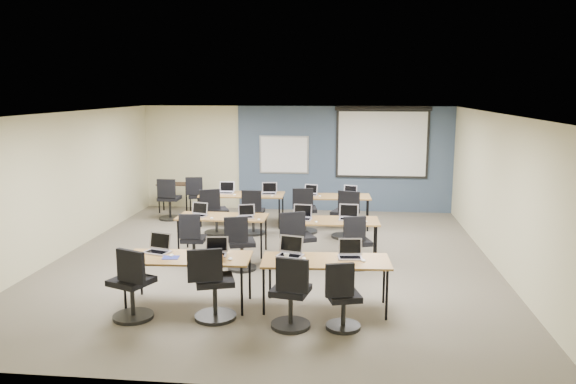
# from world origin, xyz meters

# --- Properties ---
(floor) EXTENTS (8.00, 9.00, 0.02)m
(floor) POSITION_xyz_m (0.00, 0.00, 0.00)
(floor) COLOR #6B6354
(floor) RESTS_ON ground
(ceiling) EXTENTS (8.00, 9.00, 0.02)m
(ceiling) POSITION_xyz_m (0.00, 0.00, 2.70)
(ceiling) COLOR white
(ceiling) RESTS_ON ground
(wall_back) EXTENTS (8.00, 0.04, 2.70)m
(wall_back) POSITION_xyz_m (0.00, 4.50, 1.35)
(wall_back) COLOR beige
(wall_back) RESTS_ON ground
(wall_front) EXTENTS (8.00, 0.04, 2.70)m
(wall_front) POSITION_xyz_m (0.00, -4.50, 1.35)
(wall_front) COLOR beige
(wall_front) RESTS_ON ground
(wall_left) EXTENTS (0.04, 9.00, 2.70)m
(wall_left) POSITION_xyz_m (-4.00, 0.00, 1.35)
(wall_left) COLOR beige
(wall_left) RESTS_ON ground
(wall_right) EXTENTS (0.04, 9.00, 2.70)m
(wall_right) POSITION_xyz_m (4.00, 0.00, 1.35)
(wall_right) COLOR beige
(wall_right) RESTS_ON ground
(blue_accent_panel) EXTENTS (5.50, 0.04, 2.70)m
(blue_accent_panel) POSITION_xyz_m (1.25, 4.47, 1.35)
(blue_accent_panel) COLOR #3D5977
(blue_accent_panel) RESTS_ON wall_back
(whiteboard) EXTENTS (1.28, 0.03, 0.98)m
(whiteboard) POSITION_xyz_m (-0.30, 4.43, 1.45)
(whiteboard) COLOR #A4A9B3
(whiteboard) RESTS_ON wall_back
(projector_screen) EXTENTS (2.40, 0.10, 1.82)m
(projector_screen) POSITION_xyz_m (2.20, 4.41, 1.89)
(projector_screen) COLOR black
(projector_screen) RESTS_ON wall_back
(training_table_front_left) EXTENTS (1.81, 0.75, 0.73)m
(training_table_front_left) POSITION_xyz_m (-0.93, -2.30, 0.69)
(training_table_front_left) COLOR #9E613A
(training_table_front_left) RESTS_ON floor
(training_table_front_right) EXTENTS (1.82, 0.76, 0.73)m
(training_table_front_right) POSITION_xyz_m (1.07, -2.24, 0.69)
(training_table_front_right) COLOR brown
(training_table_front_right) RESTS_ON floor
(training_table_mid_left) EXTENTS (1.71, 0.71, 0.73)m
(training_table_mid_left) POSITION_xyz_m (-1.02, 0.36, 0.68)
(training_table_mid_left) COLOR olive
(training_table_mid_left) RESTS_ON floor
(training_table_mid_right) EXTENTS (1.79, 0.74, 0.73)m
(training_table_mid_right) POSITION_xyz_m (1.05, 0.25, 0.68)
(training_table_mid_right) COLOR #AA7C3E
(training_table_mid_right) RESTS_ON floor
(training_table_back_left) EXTENTS (1.94, 0.81, 0.73)m
(training_table_back_left) POSITION_xyz_m (-1.08, 2.67, 0.69)
(training_table_back_left) COLOR #A46537
(training_table_back_left) RESTS_ON floor
(training_table_back_right) EXTENTS (1.75, 0.73, 0.73)m
(training_table_back_right) POSITION_xyz_m (0.99, 2.65, 0.68)
(training_table_back_right) COLOR #A57046
(training_table_back_right) RESTS_ON floor
(laptop_0) EXTENTS (0.36, 0.31, 0.27)m
(laptop_0) POSITION_xyz_m (-1.44, -2.11, 0.80)
(laptop_0) COLOR #B5B5B5
(laptop_0) RESTS_ON training_table_front_left
(mouse_0) EXTENTS (0.08, 0.11, 0.04)m
(mouse_0) POSITION_xyz_m (-1.17, -2.30, 0.74)
(mouse_0) COLOR white
(mouse_0) RESTS_ON training_table_front_left
(task_chair_0) EXTENTS (0.59, 0.56, 1.04)m
(task_chair_0) POSITION_xyz_m (-1.54, -2.92, 0.43)
(task_chair_0) COLOR black
(task_chair_0) RESTS_ON floor
(laptop_1) EXTENTS (0.33, 0.28, 0.25)m
(laptop_1) POSITION_xyz_m (-0.55, -2.16, 0.79)
(laptop_1) COLOR #A8A8A8
(laptop_1) RESTS_ON training_table_front_left
(mouse_1) EXTENTS (0.07, 0.11, 0.04)m
(mouse_1) POSITION_xyz_m (-0.29, -2.38, 0.74)
(mouse_1) COLOR white
(mouse_1) RESTS_ON training_table_front_left
(task_chair_1) EXTENTS (0.59, 0.58, 1.05)m
(task_chair_1) POSITION_xyz_m (-0.45, -2.80, 0.44)
(task_chair_1) COLOR black
(task_chair_1) RESTS_ON floor
(laptop_2) EXTENTS (0.36, 0.31, 0.27)m
(laptop_2) POSITION_xyz_m (0.54, -2.07, 0.80)
(laptop_2) COLOR silver
(laptop_2) RESTS_ON training_table_front_right
(mouse_2) EXTENTS (0.09, 0.11, 0.03)m
(mouse_2) POSITION_xyz_m (0.76, -2.25, 0.74)
(mouse_2) COLOR white
(mouse_2) RESTS_ON training_table_front_right
(task_chair_2) EXTENTS (0.53, 0.53, 1.01)m
(task_chair_2) POSITION_xyz_m (0.64, -2.98, 0.42)
(task_chair_2) COLOR black
(task_chair_2) RESTS_ON floor
(laptop_3) EXTENTS (0.34, 0.29, 0.26)m
(laptop_3) POSITION_xyz_m (1.41, -2.08, 0.79)
(laptop_3) COLOR #AFAFB9
(laptop_3) RESTS_ON training_table_front_right
(mouse_3) EXTENTS (0.07, 0.10, 0.04)m
(mouse_3) POSITION_xyz_m (1.60, -2.25, 0.74)
(mouse_3) COLOR white
(mouse_3) RESTS_ON training_table_front_right
(task_chair_3) EXTENTS (0.47, 0.46, 0.95)m
(task_chair_3) POSITION_xyz_m (1.32, -2.94, 0.39)
(task_chair_3) COLOR black
(task_chair_3) RESTS_ON floor
(laptop_4) EXTENTS (0.32, 0.28, 0.25)m
(laptop_4) POSITION_xyz_m (-1.48, 0.34, 0.79)
(laptop_4) COLOR silver
(laptop_4) RESTS_ON training_table_mid_left
(mouse_4) EXTENTS (0.07, 0.10, 0.03)m
(mouse_4) POSITION_xyz_m (-1.17, 0.11, 0.74)
(mouse_4) COLOR white
(mouse_4) RESTS_ON training_table_mid_left
(task_chair_4) EXTENTS (0.47, 0.47, 0.95)m
(task_chair_4) POSITION_xyz_m (-1.40, -0.39, 0.39)
(task_chair_4) COLOR black
(task_chair_4) RESTS_ON floor
(laptop_5) EXTENTS (0.31, 0.27, 0.24)m
(laptop_5) POSITION_xyz_m (-0.55, 0.28, 0.79)
(laptop_5) COLOR #AAAAAA
(laptop_5) RESTS_ON training_table_mid_left
(mouse_5) EXTENTS (0.07, 0.10, 0.03)m
(mouse_5) POSITION_xyz_m (-0.27, 0.10, 0.74)
(mouse_5) COLOR white
(mouse_5) RESTS_ON training_table_mid_left
(task_chair_5) EXTENTS (0.51, 0.50, 0.99)m
(task_chair_5) POSITION_xyz_m (-0.48, -0.65, 0.41)
(task_chair_5) COLOR black
(task_chair_5) RESTS_ON floor
(laptop_6) EXTENTS (0.35, 0.30, 0.27)m
(laptop_6) POSITION_xyz_m (0.52, 0.27, 0.80)
(laptop_6) COLOR silver
(laptop_6) RESTS_ON training_table_mid_right
(mouse_6) EXTENTS (0.07, 0.10, 0.03)m
(mouse_6) POSITION_xyz_m (0.80, 0.02, 0.74)
(mouse_6) COLOR white
(mouse_6) RESTS_ON training_table_mid_right
(task_chair_6) EXTENTS (0.60, 0.56, 1.04)m
(task_chair_6) POSITION_xyz_m (0.49, -0.39, 0.43)
(task_chair_6) COLOR black
(task_chair_6) RESTS_ON floor
(laptop_7) EXTENTS (0.36, 0.31, 0.27)m
(laptop_7) POSITION_xyz_m (1.39, 0.35, 0.80)
(laptop_7) COLOR silver
(laptop_7) RESTS_ON training_table_mid_right
(mouse_7) EXTENTS (0.08, 0.11, 0.03)m
(mouse_7) POSITION_xyz_m (1.69, 0.14, 0.74)
(mouse_7) COLOR white
(mouse_7) RESTS_ON training_table_mid_right
(task_chair_7) EXTENTS (0.50, 0.48, 0.97)m
(task_chair_7) POSITION_xyz_m (1.53, -0.33, 0.40)
(task_chair_7) COLOR black
(task_chair_7) RESTS_ON floor
(laptop_8) EXTENTS (0.35, 0.30, 0.26)m
(laptop_8) POSITION_xyz_m (-1.46, 2.73, 0.79)
(laptop_8) COLOR silver
(laptop_8) RESTS_ON training_table_back_left
(mouse_8) EXTENTS (0.08, 0.11, 0.04)m
(mouse_8) POSITION_xyz_m (-1.22, 2.49, 0.74)
(mouse_8) COLOR white
(mouse_8) RESTS_ON training_table_back_left
(task_chair_8) EXTENTS (0.58, 0.54, 1.02)m
(task_chair_8) POSITION_xyz_m (-1.50, 1.73, 0.42)
(task_chair_8) COLOR black
(task_chair_8) RESTS_ON floor
(laptop_9) EXTENTS (0.35, 0.30, 0.26)m
(laptop_9) POSITION_xyz_m (-0.46, 2.73, 0.79)
(laptop_9) COLOR silver
(laptop_9) RESTS_ON training_table_back_left
(mouse_9) EXTENTS (0.09, 0.11, 0.04)m
(mouse_9) POSITION_xyz_m (-0.34, 2.45, 0.74)
(mouse_9) COLOR white
(mouse_9) RESTS_ON training_table_back_left
(task_chair_9) EXTENTS (0.52, 0.52, 1.00)m
(task_chair_9) POSITION_xyz_m (-0.68, 1.81, 0.41)
(task_chair_9) COLOR black
(task_chair_9) RESTS_ON floor
(laptop_10) EXTENTS (0.31, 0.26, 0.23)m
(laptop_10) POSITION_xyz_m (0.52, 2.72, 0.79)
(laptop_10) COLOR silver
(laptop_10) RESTS_ON training_table_back_right
(mouse_10) EXTENTS (0.08, 0.10, 0.03)m
(mouse_10) POSITION_xyz_m (0.73, 2.53, 0.74)
(mouse_10) COLOR white
(mouse_10) RESTS_ON training_table_back_right
(task_chair_10) EXTENTS (0.55, 0.55, 1.03)m
(task_chair_10) POSITION_xyz_m (0.43, 2.05, 0.43)
(task_chair_10) COLOR black
(task_chair_10) RESTS_ON floor
(laptop_11) EXTENTS (0.31, 0.26, 0.24)m
(laptop_11) POSITION_xyz_m (1.42, 2.69, 0.79)
(laptop_11) COLOR silver
(laptop_11) RESTS_ON training_table_back_right
(mouse_11) EXTENTS (0.08, 0.11, 0.03)m
(mouse_11) POSITION_xyz_m (1.60, 2.50, 0.74)
(mouse_11) COLOR white
(mouse_11) RESTS_ON training_table_back_right
(task_chair_11) EXTENTS (0.59, 0.57, 1.04)m
(task_chair_11) POSITION_xyz_m (1.33, 1.72, 0.43)
(task_chair_11) COLOR black
(task_chair_11) RESTS_ON floor
(blue_mousepad) EXTENTS (0.25, 0.22, 0.01)m
(blue_mousepad) POSITION_xyz_m (-1.16, -2.38, 0.73)
(blue_mousepad) COLOR navy
(blue_mousepad) RESTS_ON training_table_front_left
(snack_bowl) EXTENTS (0.36, 0.36, 0.07)m
(snack_bowl) POSITION_xyz_m (-0.50, -2.42, 0.76)
(snack_bowl) COLOR olive
(snack_bowl) RESTS_ON training_table_front_left
(snack_plate) EXTENTS (0.17, 0.17, 0.01)m
(snack_plate) POSITION_xyz_m (0.53, -2.32, 0.74)
(snack_plate) COLOR white
(snack_plate) RESTS_ON training_table_front_right
(coffee_cup) EXTENTS (0.09, 0.09, 0.06)m
(coffee_cup) POSITION_xyz_m (0.51, -2.27, 0.77)
(coffee_cup) COLOR silver
(coffee_cup) RESTS_ON snack_plate
(utility_table) EXTENTS (0.84, 0.46, 0.75)m
(utility_table) POSITION_xyz_m (-3.06, 3.83, 0.64)
(utility_table) COLOR black
(utility_table) RESTS_ON floor
(spare_chair_a) EXTENTS (0.51, 0.51, 0.99)m
(spare_chair_a) POSITION_xyz_m (-2.38, 3.52, 0.41)
(spare_chair_a) COLOR black
(spare_chair_a) RESTS_ON floor
(spare_chair_b) EXTENTS (0.54, 0.54, 1.02)m
(spare_chair_b) POSITION_xyz_m (-2.93, 2.97, 0.42)
(spare_chair_b) COLOR black
(spare_chair_b) RESTS_ON floor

